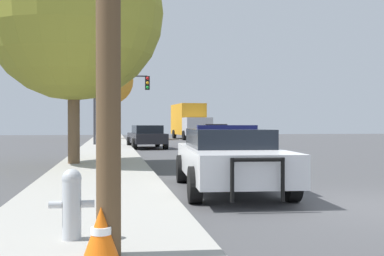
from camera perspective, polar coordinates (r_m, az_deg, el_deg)
ground_plane at (r=9.45m, az=21.35°, el=-8.67°), size 110.00×110.00×0.00m
sidewalk_left at (r=8.14m, az=-11.70°, el=-9.68°), size 3.00×110.00×0.13m
police_car at (r=10.85m, az=4.37°, el=-3.43°), size 2.38×5.43×1.47m
fire_hydrant at (r=5.96m, az=-14.06°, el=-8.48°), size 0.53×0.23×0.84m
traffic_light at (r=31.75m, az=-8.76°, el=4.02°), size 3.65×0.35×4.63m
car_background_oncoming at (r=32.01m, az=2.67°, el=-0.76°), size 2.12×4.46×1.45m
car_background_midblock at (r=28.95m, az=-5.39°, el=-0.96°), size 2.28×4.68×1.38m
box_truck at (r=45.79m, az=-0.31°, el=0.87°), size 2.87×8.05×3.34m
tree_sidewalk_far at (r=44.44m, az=-9.81°, el=5.55°), size 4.40×4.40×7.47m
tree_sidewalk_near at (r=17.40m, az=-13.87°, el=13.36°), size 6.18×6.18×8.33m
traffic_cone at (r=5.07m, az=-10.74°, el=-12.14°), size 0.38×0.38×0.54m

